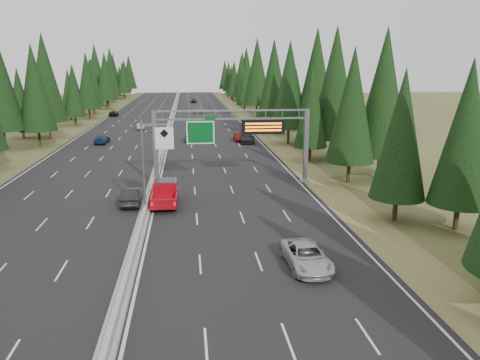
# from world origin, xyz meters

# --- Properties ---
(road) EXTENTS (32.00, 260.00, 0.08)m
(road) POSITION_xyz_m (0.00, 80.00, 0.04)
(road) COLOR black
(road) RESTS_ON ground
(shoulder_right) EXTENTS (3.60, 260.00, 0.06)m
(shoulder_right) POSITION_xyz_m (17.80, 80.00, 0.03)
(shoulder_right) COLOR olive
(shoulder_right) RESTS_ON ground
(shoulder_left) EXTENTS (3.60, 260.00, 0.06)m
(shoulder_left) POSITION_xyz_m (-17.80, 80.00, 0.03)
(shoulder_left) COLOR #4B5126
(shoulder_left) RESTS_ON ground
(median_barrier) EXTENTS (0.70, 260.00, 0.85)m
(median_barrier) POSITION_xyz_m (0.00, 80.00, 0.41)
(median_barrier) COLOR gray
(median_barrier) RESTS_ON road
(sign_gantry) EXTENTS (16.75, 0.98, 7.80)m
(sign_gantry) POSITION_xyz_m (8.92, 34.88, 5.27)
(sign_gantry) COLOR slate
(sign_gantry) RESTS_ON road
(hov_sign_pole) EXTENTS (2.80, 0.50, 8.00)m
(hov_sign_pole) POSITION_xyz_m (0.58, 24.97, 4.72)
(hov_sign_pole) COLOR slate
(hov_sign_pole) RESTS_ON road
(tree_row_right) EXTENTS (11.57, 244.74, 18.78)m
(tree_row_right) POSITION_xyz_m (22.41, 66.87, 9.10)
(tree_row_right) COLOR black
(tree_row_right) RESTS_ON ground
(tree_row_left) EXTENTS (11.91, 245.92, 18.98)m
(tree_row_left) POSITION_xyz_m (-21.85, 69.36, 9.34)
(tree_row_left) COLOR black
(tree_row_left) RESTS_ON ground
(silver_minivan) EXTENTS (2.60, 5.28, 1.44)m
(silver_minivan) POSITION_xyz_m (10.81, 13.29, 0.80)
(silver_minivan) COLOR #AEADB2
(silver_minivan) RESTS_ON road
(red_pickup) EXTENTS (2.22, 6.21, 2.02)m
(red_pickup) POSITION_xyz_m (1.50, 28.46, 1.20)
(red_pickup) COLOR black
(red_pickup) RESTS_ON road
(car_ahead_green) EXTENTS (1.93, 4.59, 1.55)m
(car_ahead_green) POSITION_xyz_m (4.09, 64.20, 0.86)
(car_ahead_green) COLOR #176446
(car_ahead_green) RESTS_ON road
(car_ahead_dkred) EXTENTS (1.52, 3.96, 1.29)m
(car_ahead_dkred) POSITION_xyz_m (12.08, 63.65, 0.72)
(car_ahead_dkred) COLOR #500C0B
(car_ahead_dkred) RESTS_ON road
(car_ahead_dkgrey) EXTENTS (2.69, 5.63, 1.58)m
(car_ahead_dkgrey) POSITION_xyz_m (13.35, 61.79, 0.87)
(car_ahead_dkgrey) COLOR black
(car_ahead_dkgrey) RESTS_ON road
(car_ahead_white) EXTENTS (2.53, 4.84, 1.30)m
(car_ahead_white) POSITION_xyz_m (6.77, 111.72, 0.73)
(car_ahead_white) COLOR silver
(car_ahead_white) RESTS_ON road
(car_ahead_far) EXTENTS (1.89, 4.15, 1.38)m
(car_ahead_far) POSITION_xyz_m (5.96, 146.98, 0.77)
(car_ahead_far) COLOR black
(car_ahead_far) RESTS_ON road
(car_onc_near) EXTENTS (1.67, 4.69, 1.54)m
(car_onc_near) POSITION_xyz_m (-1.50, 28.37, 0.85)
(car_onc_near) COLOR black
(car_onc_near) RESTS_ON road
(car_onc_blue) EXTENTS (2.13, 4.74, 1.35)m
(car_onc_blue) POSITION_xyz_m (-10.04, 63.53, 0.75)
(car_onc_blue) COLOR navy
(car_onc_blue) RESTS_ON road
(car_onc_white) EXTENTS (1.88, 4.14, 1.38)m
(car_onc_white) POSITION_xyz_m (-5.46, 80.36, 0.77)
(car_onc_white) COLOR white
(car_onc_white) RESTS_ON road
(car_onc_far) EXTENTS (2.68, 5.04, 1.35)m
(car_onc_far) POSITION_xyz_m (-14.50, 106.69, 0.75)
(car_onc_far) COLOR black
(car_onc_far) RESTS_ON road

